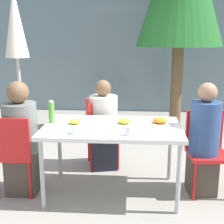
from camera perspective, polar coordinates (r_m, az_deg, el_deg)
ground_plane at (r=3.50m, az=0.00°, el=-14.46°), size 24.00×24.00×0.00m
building_facade at (r=6.95m, az=2.25°, el=12.53°), size 10.00×0.20×3.00m
dining_table at (r=3.23m, az=0.00°, el=-3.59°), size 1.42×0.85×0.75m
chair_left at (r=3.40m, az=-17.42°, el=-6.53°), size 0.41×0.41×0.87m
person_left at (r=3.44m, az=-16.26°, el=-5.16°), size 0.35×0.35×1.21m
chair_right at (r=3.52m, az=16.80°, el=-5.82°), size 0.43×0.43×0.87m
person_right at (r=3.41m, az=16.45°, el=-5.33°), size 0.31×0.31×1.20m
chair_far at (r=3.98m, az=-2.83°, el=-2.94°), size 0.48×0.48×0.87m
person_far at (r=3.93m, az=-1.59°, el=-2.87°), size 0.38×0.38×1.13m
closed_umbrella at (r=4.17m, az=-17.12°, el=13.04°), size 0.36×0.36×2.24m
plate_0 at (r=3.26m, az=2.26°, el=-1.88°), size 0.25×0.25×0.07m
plate_1 at (r=3.31m, az=8.76°, el=-1.75°), size 0.28×0.28×0.08m
plate_2 at (r=3.27m, az=-6.80°, el=-1.96°), size 0.23×0.23×0.06m
bottle at (r=3.37m, az=-11.00°, el=-0.04°), size 0.06×0.06×0.24m
drinking_cup at (r=2.92m, az=3.09°, el=-3.51°), size 0.08×0.08×0.08m
salad_bowl at (r=2.99m, az=-6.26°, el=-3.41°), size 0.15×0.15×0.05m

